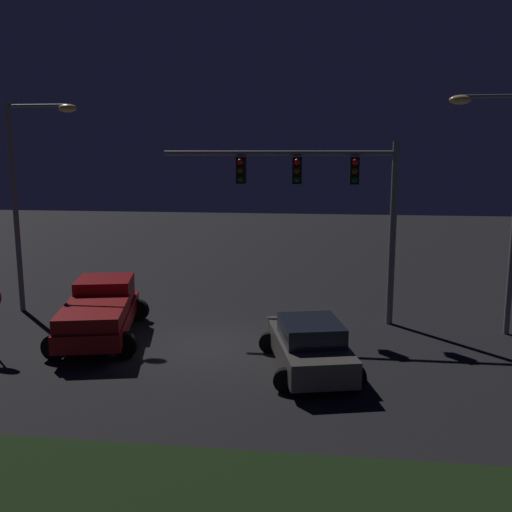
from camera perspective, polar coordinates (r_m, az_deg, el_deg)
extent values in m
plane|color=black|center=(18.85, -4.51, -8.80)|extent=(80.00, 80.00, 0.00)
cube|color=maroon|center=(19.93, -15.16, -6.03)|extent=(3.14, 5.71, 0.55)
cube|color=maroon|center=(20.89, -14.73, -3.27)|extent=(2.21, 2.26, 0.85)
cube|color=black|center=(20.86, -14.74, -2.93)|extent=(2.05, 1.87, 0.51)
cube|color=maroon|center=(18.77, -15.76, -5.48)|extent=(2.54, 3.37, 0.45)
cylinder|color=black|center=(22.03, -16.96, -5.30)|extent=(0.80, 0.22, 0.80)
cylinder|color=black|center=(21.72, -11.60, -5.28)|extent=(0.80, 0.22, 0.80)
cylinder|color=black|center=(18.40, -19.30, -8.53)|extent=(0.80, 0.22, 0.80)
cylinder|color=black|center=(18.03, -12.86, -8.59)|extent=(0.80, 0.22, 0.80)
cube|color=#514C47|center=(16.71, 5.23, -9.13)|extent=(2.80, 4.70, 0.70)
cube|color=black|center=(16.28, 5.45, -7.35)|extent=(2.03, 2.32, 0.55)
cylinder|color=black|center=(18.04, 1.33, -8.58)|extent=(0.64, 0.22, 0.64)
cylinder|color=black|center=(18.38, 7.08, -8.29)|extent=(0.64, 0.22, 0.64)
cylinder|color=black|center=(15.28, 2.94, -12.18)|extent=(0.64, 0.22, 0.64)
cylinder|color=black|center=(15.67, 9.73, -11.72)|extent=(0.64, 0.22, 0.64)
cylinder|color=slate|center=(20.91, 13.37, 2.04)|extent=(0.24, 0.24, 6.50)
cylinder|color=slate|center=(20.65, 2.15, 10.14)|extent=(8.20, 0.18, 0.18)
cube|color=black|center=(20.60, 9.72, 8.34)|extent=(0.32, 0.44, 0.95)
sphere|color=red|center=(20.37, 9.78, 9.16)|extent=(0.22, 0.22, 0.22)
sphere|color=#59380A|center=(20.37, 9.75, 8.31)|extent=(0.22, 0.22, 0.22)
sphere|color=#0C4719|center=(20.39, 9.72, 7.47)|extent=(0.22, 0.22, 0.22)
cube|color=black|center=(20.61, 4.10, 8.46)|extent=(0.32, 0.44, 0.95)
sphere|color=red|center=(20.37, 4.07, 9.28)|extent=(0.22, 0.22, 0.22)
sphere|color=#59380A|center=(20.38, 4.06, 8.44)|extent=(0.22, 0.22, 0.22)
sphere|color=#0C4719|center=(20.39, 4.05, 7.59)|extent=(0.22, 0.22, 0.22)
cube|color=black|center=(20.81, -1.47, 8.50)|extent=(0.32, 0.44, 0.95)
sphere|color=red|center=(20.57, -1.57, 9.31)|extent=(0.22, 0.22, 0.22)
sphere|color=#59380A|center=(20.58, -1.57, 8.48)|extent=(0.22, 0.22, 0.22)
sphere|color=#0C4719|center=(20.59, -1.56, 7.64)|extent=(0.22, 0.22, 0.22)
cylinder|color=slate|center=(23.80, -22.71, 4.27)|extent=(0.20, 0.20, 7.96)
cylinder|color=slate|center=(23.21, -20.83, 13.74)|extent=(2.31, 0.12, 0.12)
ellipsoid|color=#F9CC72|center=(22.70, -18.17, 13.73)|extent=(0.70, 0.44, 0.30)
cylinder|color=slate|center=(20.58, 22.37, 14.42)|extent=(1.99, 0.12, 0.12)
ellipsoid|color=#F9CC72|center=(20.34, 19.56, 14.37)|extent=(0.70, 0.44, 0.30)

